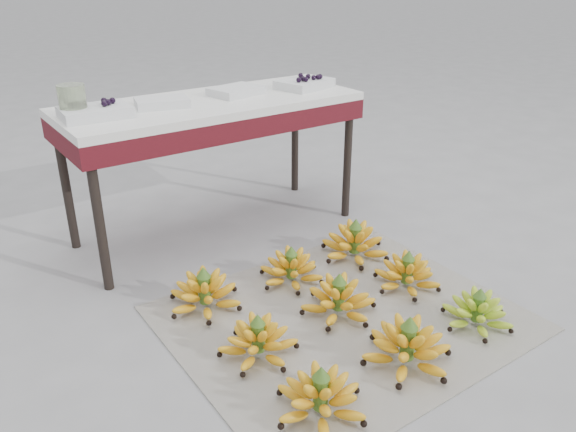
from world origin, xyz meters
TOP-DOWN VIEW (x-y plane):
  - ground at (0.00, 0.00)m, footprint 60.00×60.00m
  - newspaper_mat at (-0.02, 0.05)m, footprint 1.26×1.06m
  - bunch_front_left at (-0.40, -0.29)m, footprint 0.30×0.30m
  - bunch_front_center at (-0.02, -0.27)m, footprint 0.37×0.37m
  - bunch_front_right at (0.36, -0.27)m, footprint 0.32×0.32m
  - bunch_mid_left at (-0.40, 0.05)m, footprint 0.34×0.34m
  - bunch_mid_center at (-0.01, 0.08)m, footprint 0.33×0.33m
  - bunch_mid_right at (0.34, 0.07)m, footprint 0.33×0.33m
  - bunch_back_left at (-0.41, 0.42)m, footprint 0.30×0.30m
  - bunch_back_center at (-0.02, 0.38)m, footprint 0.33×0.33m
  - bunch_back_right at (0.34, 0.40)m, footprint 0.37×0.37m
  - vendor_table at (-0.02, 1.01)m, footprint 1.38×0.55m
  - tray_far_left at (-0.56, 1.00)m, footprint 0.28×0.21m
  - tray_left at (-0.26, 1.02)m, footprint 0.26×0.21m
  - tray_right at (0.12, 1.04)m, footprint 0.27×0.22m
  - tray_far_right at (0.49, 0.98)m, footprint 0.30×0.25m
  - glass_jar at (-0.63, 1.03)m, footprint 0.14×0.14m

SIDE VIEW (x-z plane):
  - ground at x=0.00m, z-range 0.00..0.00m
  - newspaper_mat at x=-0.02m, z-range 0.00..0.01m
  - bunch_front_right at x=0.36m, z-range -0.02..0.14m
  - bunch_back_center at x=-0.02m, z-range -0.02..0.15m
  - bunch_mid_left at x=-0.40m, z-range -0.02..0.15m
  - bunch_mid_right at x=0.34m, z-range -0.02..0.15m
  - bunch_front_left at x=-0.40m, z-range -0.02..0.15m
  - bunch_mid_center at x=-0.01m, z-range -0.02..0.15m
  - bunch_back_left at x=-0.41m, z-range -0.02..0.16m
  - bunch_front_center at x=-0.02m, z-range -0.02..0.16m
  - bunch_back_right at x=0.34m, z-range -0.02..0.16m
  - vendor_table at x=-0.02m, z-range 0.26..0.92m
  - tray_left at x=-0.26m, z-range 0.66..0.70m
  - tray_right at x=0.12m, z-range 0.66..0.70m
  - tray_far_right at x=0.49m, z-range 0.65..0.72m
  - tray_far_left at x=-0.56m, z-range 0.65..0.72m
  - glass_jar at x=-0.63m, z-range 0.66..0.80m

